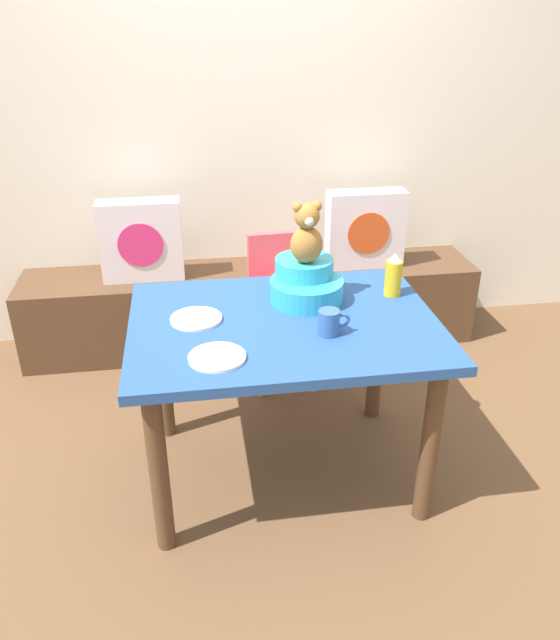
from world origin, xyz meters
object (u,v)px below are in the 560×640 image
object	(u,v)px
dining_table	(284,346)
highchair	(282,290)
pillow_floral_left	(141,241)
pillow_floral_right	(365,229)
infant_seat_teal	(306,282)
dinner_plate_near	(217,357)
ketchup_bottle	(393,276)
dinner_plate_far	(196,319)
teddy_bear	(307,234)
coffee_mug	(330,322)

from	to	relation	value
dining_table	highchair	xyz separation A→B (m)	(0.11, 0.75, -0.11)
pillow_floral_left	pillow_floral_right	size ratio (longest dim) A/B	1.00
highchair	infant_seat_teal	xyz separation A→B (m)	(0.01, -0.57, 0.29)
pillow_floral_right	highchair	size ratio (longest dim) A/B	0.56
pillow_floral_left	dinner_plate_near	world-z (taller)	pillow_floral_left
ketchup_bottle	dinner_plate_far	distance (m)	0.83
teddy_bear	pillow_floral_left	bearing A→B (deg)	126.18
infant_seat_teal	teddy_bear	bearing A→B (deg)	-90.00
dinner_plate_far	ketchup_bottle	bearing A→B (deg)	7.79
ketchup_bottle	dinner_plate_far	bearing A→B (deg)	-172.21
teddy_bear	dinner_plate_near	world-z (taller)	teddy_bear
coffee_mug	dinner_plate_far	size ratio (longest dim) A/B	0.60
highchair	coffee_mug	size ratio (longest dim) A/B	6.58
infant_seat_teal	dinner_plate_near	world-z (taller)	infant_seat_teal
dining_table	infant_seat_teal	xyz separation A→B (m)	(0.12, 0.18, 0.18)
pillow_floral_left	infant_seat_teal	distance (m)	1.23
pillow_floral_right	dinner_plate_far	size ratio (longest dim) A/B	2.20
coffee_mug	ketchup_bottle	bearing A→B (deg)	41.47
pillow_floral_right	highchair	xyz separation A→B (m)	(-0.55, -0.42, -0.16)
pillow_floral_left	infant_seat_teal	bearing A→B (deg)	-53.81
highchair	dinner_plate_far	size ratio (longest dim) A/B	3.95
highchair	infant_seat_teal	bearing A→B (deg)	-88.99
highchair	infant_seat_teal	world-z (taller)	infant_seat_teal
dining_table	dinner_plate_near	world-z (taller)	dinner_plate_near
infant_seat_teal	pillow_floral_left	bearing A→B (deg)	126.19
dinner_plate_near	dining_table	bearing A→B (deg)	42.76
coffee_mug	dinner_plate_near	bearing A→B (deg)	-164.31
pillow_floral_right	teddy_bear	xyz separation A→B (m)	(-0.54, -0.98, 0.34)
pillow_floral_left	dinner_plate_far	size ratio (longest dim) A/B	2.20
ketchup_bottle	dinner_plate_near	world-z (taller)	ketchup_bottle
pillow_floral_right	dinner_plate_far	distance (m)	1.49
pillow_floral_right	coffee_mug	bearing A→B (deg)	-111.27
teddy_bear	dining_table	bearing A→B (deg)	-123.14
dining_table	dinner_plate_near	distance (m)	0.39
highchair	infant_seat_teal	size ratio (longest dim) A/B	2.39
infant_seat_teal	teddy_bear	size ratio (longest dim) A/B	1.32
ketchup_bottle	dining_table	bearing A→B (deg)	-161.36
dining_table	dinner_plate_far	distance (m)	0.36
infant_seat_teal	highchair	bearing A→B (deg)	91.01
ketchup_bottle	teddy_bear	bearing A→B (deg)	177.02
highchair	dinner_plate_far	xyz separation A→B (m)	(-0.44, -0.70, 0.22)
pillow_floral_right	dinner_plate_near	size ratio (longest dim) A/B	2.20
infant_seat_teal	teddy_bear	xyz separation A→B (m)	(0.00, -0.00, 0.21)
dinner_plate_far	pillow_floral_left	bearing A→B (deg)	103.46
infant_seat_teal	ketchup_bottle	size ratio (longest dim) A/B	1.78
dinner_plate_near	pillow_floral_left	bearing A→B (deg)	103.06
infant_seat_teal	ketchup_bottle	world-z (taller)	ketchup_bottle
coffee_mug	dinner_plate_far	bearing A→B (deg)	159.04
ketchup_bottle	coffee_mug	xyz separation A→B (m)	(-0.34, -0.30, -0.04)
pillow_floral_right	coffee_mug	xyz separation A→B (m)	(-0.51, -1.30, 0.11)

